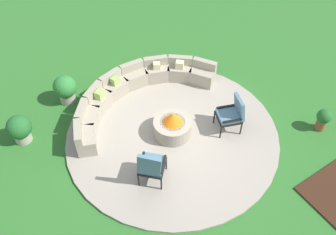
% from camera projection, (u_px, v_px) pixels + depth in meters
% --- Properties ---
extents(ground_plane, '(24.00, 24.00, 0.00)m').
position_uv_depth(ground_plane, '(172.00, 134.00, 9.23)').
color(ground_plane, '#2D6B28').
extents(patio_circle, '(5.32, 5.32, 0.06)m').
position_uv_depth(patio_circle, '(172.00, 134.00, 9.21)').
color(patio_circle, '#9E9384').
rests_on(patio_circle, ground_plane).
extents(fire_pit, '(0.95, 0.95, 0.70)m').
position_uv_depth(fire_pit, '(172.00, 126.00, 8.99)').
color(fire_pit, '#9E937F').
rests_on(fire_pit, patio_circle).
extents(curved_stone_bench, '(4.44, 1.96, 0.67)m').
position_uv_depth(curved_stone_bench, '(135.00, 90.00, 9.86)').
color(curved_stone_bench, '#9E937F').
rests_on(curved_stone_bench, patio_circle).
extents(lounge_chair_front_left, '(0.80, 0.83, 1.12)m').
position_uv_depth(lounge_chair_front_left, '(151.00, 166.00, 7.82)').
color(lounge_chair_front_left, black).
rests_on(lounge_chair_front_left, patio_circle).
extents(lounge_chair_front_right, '(0.74, 0.72, 1.00)m').
position_uv_depth(lounge_chair_front_right, '(232.00, 113.00, 8.92)').
color(lounge_chair_front_right, black).
rests_on(lounge_chair_front_right, patio_circle).
extents(potted_plant_0, '(0.60, 0.60, 0.77)m').
position_uv_depth(potted_plant_0, '(20.00, 129.00, 8.81)').
color(potted_plant_0, '#A89E8E').
rests_on(potted_plant_0, ground_plane).
extents(potted_plant_1, '(0.37, 0.37, 0.64)m').
position_uv_depth(potted_plant_1, '(323.00, 119.00, 9.09)').
color(potted_plant_1, brown).
rests_on(potted_plant_1, ground_plane).
extents(potted_plant_2, '(0.62, 0.62, 0.83)m').
position_uv_depth(potted_plant_2, '(65.00, 89.00, 9.74)').
color(potted_plant_2, '#A89E8E').
rests_on(potted_plant_2, ground_plane).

